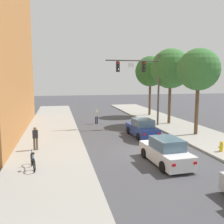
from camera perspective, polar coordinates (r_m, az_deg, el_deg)
name	(u,v)px	position (r m, az deg, el deg)	size (l,w,h in m)	color
ground_plane	(145,153)	(17.35, 7.79, -9.42)	(120.00, 120.00, 0.00)	#424247
sidewalk_left	(49,158)	(16.34, -14.50, -10.43)	(5.00, 60.00, 0.15)	#99968E
traffic_signal_mast	(144,77)	(25.74, 7.61, 8.16)	(5.81, 0.38, 7.50)	#514C47
car_lead_blue	(142,128)	(21.88, 7.07, -3.84)	(1.96, 4.30, 1.60)	navy
car_following_white	(166,152)	(15.27, 12.47, -9.12)	(2.01, 4.32, 1.60)	silver
pedestrian_sidewalk_left_walker	(35,137)	(17.92, -17.51, -5.65)	(0.36, 0.22, 1.64)	brown
pedestrian_crossing_road	(96,116)	(27.73, -3.66, -0.93)	(0.36, 0.22, 1.64)	#232847
bicycle_leaning	(33,162)	(14.51, -18.05, -10.99)	(0.45, 1.74, 0.98)	black
fire_hydrant	(221,146)	(18.50, 24.25, -7.33)	(0.48, 0.24, 0.72)	gold
street_tree_nearest	(199,70)	(22.83, 19.64, 9.29)	(3.68, 3.68, 7.61)	brown
street_tree_second	(171,69)	(27.77, 13.56, 9.82)	(4.35, 4.35, 8.24)	brown
street_tree_third	(150,71)	(33.85, 8.97, 9.36)	(4.09, 4.09, 8.01)	brown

